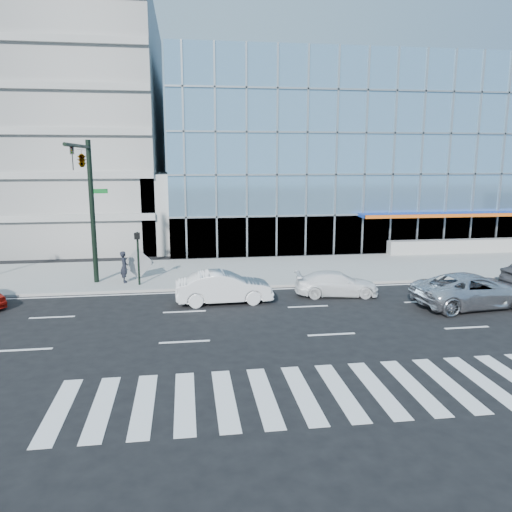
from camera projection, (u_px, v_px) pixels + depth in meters
The scene contains 13 objects.
ground at pixel (308, 307), 24.44m from camera, with size 160.00×160.00×0.00m, color black.
sidewalk at pixel (278, 270), 32.20m from camera, with size 120.00×8.00×0.15m, color gray.
theatre_building at pixel (382, 155), 50.21m from camera, with size 42.00×26.00×15.00m, color #77A5C7.
parking_garage at pixel (25, 126), 45.03m from camera, with size 24.00×24.00×20.00m, color gray.
ramp_block at pixel (183, 210), 40.53m from camera, with size 6.00×8.00×6.00m, color gray.
tower_backdrop at pixel (36, 57), 83.72m from camera, with size 14.00×14.00×48.00m, color gray.
traffic_signal at pixel (85, 177), 26.18m from camera, with size 1.14×5.74×8.00m.
ped_signal_post at pixel (138, 250), 27.66m from camera, with size 0.30×0.33×3.00m.
silver_suv at pixel (473, 290), 24.31m from camera, with size 2.72×5.90×1.64m, color silver.
white_suv at pixel (336, 284), 26.34m from camera, with size 1.78×4.38×1.27m, color white.
white_sedan at pixel (224, 287), 24.98m from camera, with size 1.68×4.81×1.58m, color silver.
pedestrian at pixel (124, 267), 28.45m from camera, with size 0.66×0.43×1.82m, color black.
tilted_panel at pixel (138, 263), 29.37m from camera, with size 1.30×0.06×1.30m, color gray.
Camera 1 is at (-5.84, -22.92, 7.11)m, focal length 35.00 mm.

